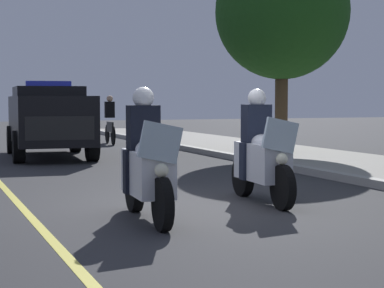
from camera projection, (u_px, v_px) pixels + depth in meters
ground_plane at (196, 206)px, 9.93m from camera, size 80.00×80.00×0.00m
lane_stripe_center at (30, 216)px, 9.06m from camera, size 48.00×0.12×0.01m
police_motorcycle_lead_left at (147, 166)px, 8.71m from camera, size 2.14×0.61×1.72m
police_motorcycle_lead_right at (261, 156)px, 10.22m from camera, size 2.14×0.61×1.72m
police_suv at (49, 118)px, 18.28m from camera, size 5.02×2.34×2.05m
cyclist_background at (110, 120)px, 23.55m from camera, size 1.76×0.34×1.69m
tree_far_back at (282, 12)px, 19.01m from camera, size 3.75×3.75×5.79m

